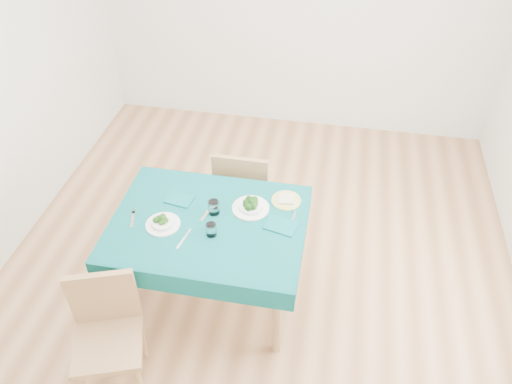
% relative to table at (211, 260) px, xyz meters
% --- Properties ---
extents(room_shell, '(4.02, 4.52, 2.73)m').
position_rel_table_xyz_m(room_shell, '(0.27, 0.25, 0.97)').
color(room_shell, '#A16D43').
rests_on(room_shell, ground).
extents(table, '(1.27, 0.97, 0.76)m').
position_rel_table_xyz_m(table, '(0.00, 0.00, 0.00)').
color(table, '#075555').
rests_on(table, ground).
extents(chair_near, '(0.52, 0.54, 1.00)m').
position_rel_table_xyz_m(chair_near, '(-0.42, -0.79, 0.12)').
color(chair_near, '#9C7349').
rests_on(chair_near, ground).
extents(chair_far, '(0.43, 0.47, 1.07)m').
position_rel_table_xyz_m(chair_far, '(0.09, 0.79, 0.15)').
color(chair_far, '#9C7349').
rests_on(chair_far, ground).
extents(bowl_near, '(0.23, 0.23, 0.07)m').
position_rel_table_xyz_m(bowl_near, '(-0.28, -0.08, 0.41)').
color(bowl_near, white).
rests_on(bowl_near, table).
extents(bowl_far, '(0.25, 0.25, 0.08)m').
position_rel_table_xyz_m(bowl_far, '(0.25, 0.18, 0.42)').
color(bowl_far, white).
rests_on(bowl_far, table).
extents(fork_near, '(0.07, 0.16, 0.00)m').
position_rel_table_xyz_m(fork_near, '(-0.50, -0.07, 0.38)').
color(fork_near, silver).
rests_on(fork_near, table).
extents(knife_near, '(0.05, 0.19, 0.00)m').
position_rel_table_xyz_m(knife_near, '(-0.11, -0.18, 0.38)').
color(knife_near, silver).
rests_on(knife_near, table).
extents(fork_far, '(0.06, 0.17, 0.00)m').
position_rel_table_xyz_m(fork_far, '(-0.03, 0.08, 0.38)').
color(fork_far, silver).
rests_on(fork_far, table).
extents(knife_far, '(0.03, 0.23, 0.00)m').
position_rel_table_xyz_m(knife_far, '(0.55, 0.09, 0.38)').
color(knife_far, silver).
rests_on(knife_far, table).
extents(napkin_near, '(0.20, 0.15, 0.01)m').
position_rel_table_xyz_m(napkin_near, '(-0.25, 0.17, 0.38)').
color(napkin_near, '#0B5E5E').
rests_on(napkin_near, table).
extents(napkin_far, '(0.23, 0.18, 0.01)m').
position_rel_table_xyz_m(napkin_far, '(0.48, 0.05, 0.39)').
color(napkin_far, '#0B5E5E').
rests_on(napkin_far, table).
extents(tumbler_center, '(0.08, 0.08, 0.10)m').
position_rel_table_xyz_m(tumbler_center, '(0.02, 0.09, 0.43)').
color(tumbler_center, white).
rests_on(tumbler_center, table).
extents(tumbler_side, '(0.07, 0.07, 0.09)m').
position_rel_table_xyz_m(tumbler_side, '(0.05, -0.11, 0.42)').
color(tumbler_side, white).
rests_on(tumbler_side, table).
extents(side_plate, '(0.20, 0.20, 0.01)m').
position_rel_table_xyz_m(side_plate, '(0.48, 0.30, 0.38)').
color(side_plate, '#B9C35F').
rests_on(side_plate, table).
extents(bread_slice, '(0.11, 0.11, 0.02)m').
position_rel_table_xyz_m(bread_slice, '(0.48, 0.30, 0.40)').
color(bread_slice, beige).
rests_on(bread_slice, side_plate).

